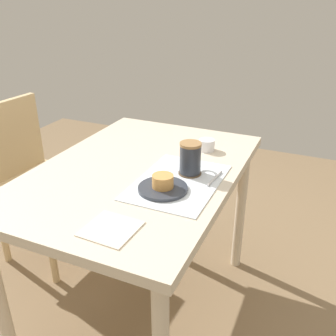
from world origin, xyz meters
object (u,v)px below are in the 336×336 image
Objects in this scene: wooden_chair at (33,174)px; sugar_bowl at (207,145)px; dining_table at (139,188)px; pastry at (163,181)px; coffee_mug at (191,158)px; pastry_plate at (163,188)px.

wooden_chair reaches higher than sugar_bowl.
wooden_chair is (0.17, 0.73, -0.16)m from dining_table.
coffee_mug is at bearing -14.07° from pastry.
dining_table is at bearing 80.91° from wooden_chair.
dining_table is 6.22× the size of pastry_plate.
wooden_chair is at bearing 77.06° from dining_table.
wooden_chair reaches higher than pastry_plate.
dining_table is at bearing 146.25° from sugar_bowl.
coffee_mug reaches higher than sugar_bowl.
coffee_mug is (0.03, -0.21, 0.16)m from dining_table.
sugar_bowl is at bearing 4.18° from coffee_mug.
coffee_mug reaches higher than dining_table.
dining_table is 0.36m from sugar_bowl.
dining_table is at bearing 99.13° from coffee_mug.
coffee_mug reaches higher than pastry.
coffee_mug is 1.71× the size of sugar_bowl.
wooden_chair reaches higher than dining_table.
sugar_bowl is at bearing 100.93° from wooden_chair.
sugar_bowl reaches higher than pastry_plate.
pastry reaches higher than sugar_bowl.
pastry_plate reaches higher than dining_table.
pastry_plate is 2.48× the size of sugar_bowl.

